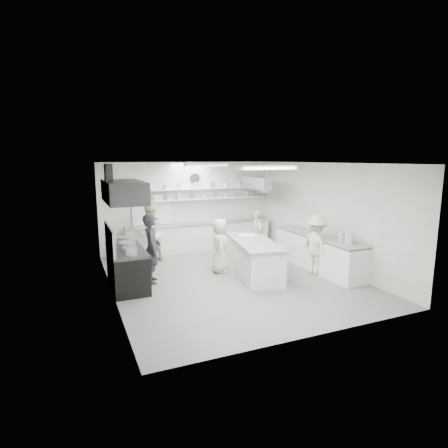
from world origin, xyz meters
name	(u,v)px	position (x,y,z in m)	size (l,w,h in m)	color
floor	(231,278)	(0.00, 0.00, -0.01)	(6.00, 7.00, 0.02)	gray
ceiling	(231,163)	(0.00, 0.00, 3.01)	(6.00, 7.00, 0.02)	white
wall_back	(189,206)	(0.00, 3.50, 1.50)	(6.00, 0.04, 3.00)	silver
wall_front	(315,255)	(0.00, -3.50, 1.50)	(6.00, 0.04, 3.00)	silver
wall_left	(110,231)	(-3.00, 0.00, 1.50)	(0.04, 7.00, 3.00)	silver
wall_right	(325,215)	(3.00, 0.00, 1.50)	(0.04, 7.00, 3.00)	silver
stove	(127,269)	(-2.60, 0.40, 0.45)	(0.80, 1.80, 0.90)	black
exhaust_hood	(124,192)	(-2.60, 0.40, 2.35)	(0.85, 2.00, 0.50)	#39393D
back_counter	(201,237)	(0.30, 3.20, 0.46)	(5.00, 0.60, 0.92)	white
shelf_lower	(209,198)	(0.70, 3.37, 1.75)	(4.20, 0.26, 0.04)	white
shelf_upper	(209,188)	(0.70, 3.37, 2.10)	(4.20, 0.26, 0.04)	white
pass_through_window	(152,210)	(-1.30, 3.48, 1.45)	(1.30, 0.04, 1.00)	black
wall_clock	(195,178)	(0.20, 3.46, 2.45)	(0.32, 0.32, 0.05)	white
right_counter	(318,253)	(2.65, -0.20, 0.47)	(0.74, 3.30, 0.94)	white
pot_rack	(256,183)	(2.00, 2.40, 2.30)	(0.30, 1.60, 0.40)	#AAADB3
light_fixture_front	(267,167)	(0.00, -1.80, 2.94)	(1.30, 0.25, 0.10)	white
light_fixture_rear	(206,165)	(0.00, 1.80, 2.94)	(1.30, 0.25, 0.10)	white
prep_island	(254,259)	(0.70, 0.02, 0.45)	(0.91, 2.43, 0.90)	white
stove_pot	(127,247)	(-2.60, 0.27, 1.04)	(0.40, 0.40, 0.25)	#AAADB3
cook_stove	(152,249)	(-1.96, 0.50, 0.88)	(0.64, 0.42, 1.76)	#27272C
cook_back	(149,233)	(-1.62, 2.39, 0.89)	(0.86, 0.67, 1.78)	beige
cook_island_left	(220,246)	(-0.05, 0.62, 0.75)	(0.73, 0.48, 1.49)	beige
cook_island_right	(258,236)	(1.37, 1.07, 0.80)	(0.94, 0.39, 1.60)	beige
cook_right	(317,245)	(2.31, -0.56, 0.81)	(1.04, 0.60, 1.61)	beige
bowl_island_a	(252,244)	(0.53, -0.18, 0.93)	(0.26, 0.26, 0.06)	#AAADB3
bowl_island_b	(244,240)	(0.52, 0.28, 0.93)	(0.20, 0.20, 0.06)	white
bowl_right	(318,237)	(2.52, -0.32, 0.97)	(0.25, 0.25, 0.06)	white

